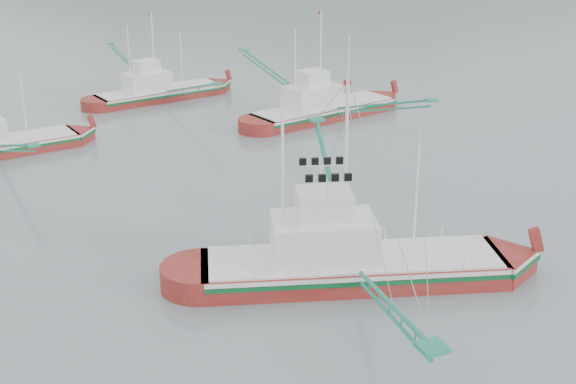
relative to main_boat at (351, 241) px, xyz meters
name	(u,v)px	position (x,y,z in m)	size (l,w,h in m)	color
ground	(333,286)	(-1.07, -0.20, -2.30)	(1200.00, 1200.00, 0.00)	slate
main_boat	(351,241)	(0.00, 0.00, 0.00)	(16.64, 28.38, 11.81)	maroon
bg_boat_right	(323,98)	(12.77, 29.61, -0.41)	(14.75, 25.42, 10.46)	maroon
bg_boat_far	(158,84)	(0.87, 42.21, -0.69)	(13.16, 22.84, 9.34)	maroon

